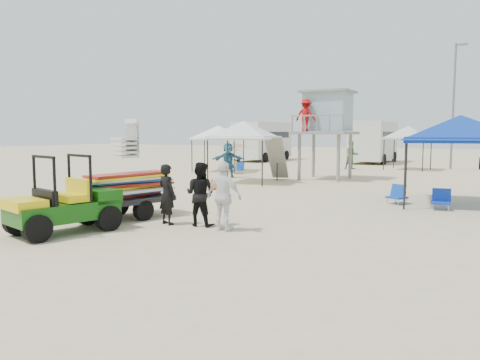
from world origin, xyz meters
The scene contains 22 objects.
ground centered at (0.00, 0.00, 0.00)m, with size 140.00×140.00×0.00m, color beige.
utility_cart centered at (-3.38, 1.38, 0.84)m, with size 1.75×2.61×1.81m.
surf_trailer centered at (-3.38, 3.72, 0.99)m, with size 1.92×2.79×2.42m.
man_left centered at (-1.86, 3.42, 0.78)m, with size 0.57×0.37×1.56m, color black.
man_mid centered at (-1.01, 3.67, 0.81)m, with size 0.79×0.61×1.62m, color black.
man_right centered at (-0.16, 3.42, 0.84)m, with size 0.98×0.41×1.67m, color white.
lifeguard_tower centered at (-2.16, 16.90, 3.26)m, with size 2.77×2.77×4.37m.
canopy_blue centered at (4.45, 10.63, 2.78)m, with size 3.85×3.85×3.33m.
canopy_white_a centered at (-5.00, 13.45, 2.77)m, with size 3.19×3.19×3.32m.
canopy_white_b centered at (-9.47, 18.53, 2.66)m, with size 3.40×3.40×3.21m.
canopy_white_c centered at (0.57, 25.39, 2.66)m, with size 2.72×2.72×3.21m.
umbrella_a centered at (-9.75, 20.90, 0.87)m, with size 1.90×1.94×1.75m, color red.
umbrella_b centered at (-7.31, 16.93, 0.88)m, with size 1.92×1.96×1.77m, color #F7B016.
cone_near centered at (-4.75, 10.21, 0.25)m, with size 0.34×0.34×0.50m, color #FF2808.
cone_far centered at (-4.79, 10.64, 0.25)m, with size 0.34×0.34×0.50m, color orange.
beach_chair_a centered at (-7.54, 17.59, 0.31)m, with size 0.61×0.65×0.64m.
beach_chair_b centered at (4.09, 9.35, 0.31)m, with size 0.61×0.66×0.64m.
beach_chair_c centered at (2.70, 9.95, 0.31)m, with size 0.71×0.79×0.64m.
rv_far_left centered at (-12.00, 29.99, 1.80)m, with size 2.64×6.80×3.25m.
rv_mid_left centered at (-3.00, 31.49, 1.80)m, with size 2.65×6.50×3.25m.
light_pole_left centered at (3.00, 27.00, 4.00)m, with size 0.14×0.14×8.00m, color slate.
distant_beachgoers centered at (-0.09, 19.46, 0.91)m, with size 19.58×15.56×1.84m.
Camera 1 is at (5.47, -6.12, 2.34)m, focal length 35.00 mm.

